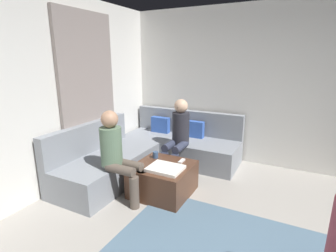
{
  "coord_description": "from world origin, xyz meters",
  "views": [
    {
      "loc": [
        0.05,
        -1.67,
        1.84
      ],
      "look_at": [
        -1.63,
        1.63,
        0.85
      ],
      "focal_mm": 27.51,
      "sensor_mm": 36.0,
      "label": 1
    }
  ],
  "objects_px": {
    "sectional_couch": "(151,152)",
    "person_on_couch_back": "(178,133)",
    "coffee_mug": "(155,155)",
    "game_remote": "(182,161)",
    "person_on_couch_side": "(118,153)",
    "ottoman": "(163,179)"
  },
  "relations": [
    {
      "from": "sectional_couch",
      "to": "person_on_couch_back",
      "type": "relative_size",
      "value": 2.12
    },
    {
      "from": "coffee_mug",
      "to": "sectional_couch",
      "type": "bearing_deg",
      "value": 126.72
    },
    {
      "from": "sectional_couch",
      "to": "game_remote",
      "type": "bearing_deg",
      "value": -30.88
    },
    {
      "from": "game_remote",
      "to": "person_on_couch_side",
      "type": "bearing_deg",
      "value": -135.51
    },
    {
      "from": "coffee_mug",
      "to": "game_remote",
      "type": "xyz_separation_m",
      "value": [
        0.4,
        0.04,
        -0.04
      ]
    },
    {
      "from": "game_remote",
      "to": "coffee_mug",
      "type": "bearing_deg",
      "value": -174.29
    },
    {
      "from": "sectional_couch",
      "to": "game_remote",
      "type": "xyz_separation_m",
      "value": [
        0.78,
        -0.46,
        0.15
      ]
    },
    {
      "from": "game_remote",
      "to": "sectional_couch",
      "type": "bearing_deg",
      "value": 149.12
    },
    {
      "from": "sectional_couch",
      "to": "ottoman",
      "type": "height_order",
      "value": "sectional_couch"
    },
    {
      "from": "game_remote",
      "to": "person_on_couch_back",
      "type": "height_order",
      "value": "person_on_couch_back"
    },
    {
      "from": "ottoman",
      "to": "coffee_mug",
      "type": "height_order",
      "value": "coffee_mug"
    },
    {
      "from": "sectional_couch",
      "to": "coffee_mug",
      "type": "distance_m",
      "value": 0.66
    },
    {
      "from": "game_remote",
      "to": "person_on_couch_side",
      "type": "relative_size",
      "value": 0.12
    },
    {
      "from": "game_remote",
      "to": "ottoman",
      "type": "bearing_deg",
      "value": -129.29
    },
    {
      "from": "sectional_couch",
      "to": "coffee_mug",
      "type": "bearing_deg",
      "value": -53.28
    },
    {
      "from": "coffee_mug",
      "to": "person_on_couch_side",
      "type": "distance_m",
      "value": 0.65
    },
    {
      "from": "sectional_couch",
      "to": "person_on_couch_side",
      "type": "relative_size",
      "value": 2.12
    },
    {
      "from": "coffee_mug",
      "to": "person_on_couch_back",
      "type": "height_order",
      "value": "person_on_couch_back"
    },
    {
      "from": "ottoman",
      "to": "sectional_couch",
      "type": "bearing_deg",
      "value": 131.06
    },
    {
      "from": "person_on_couch_back",
      "to": "person_on_couch_side",
      "type": "height_order",
      "value": "same"
    },
    {
      "from": "sectional_couch",
      "to": "game_remote",
      "type": "distance_m",
      "value": 0.92
    },
    {
      "from": "game_remote",
      "to": "person_on_couch_back",
      "type": "relative_size",
      "value": 0.12
    }
  ]
}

